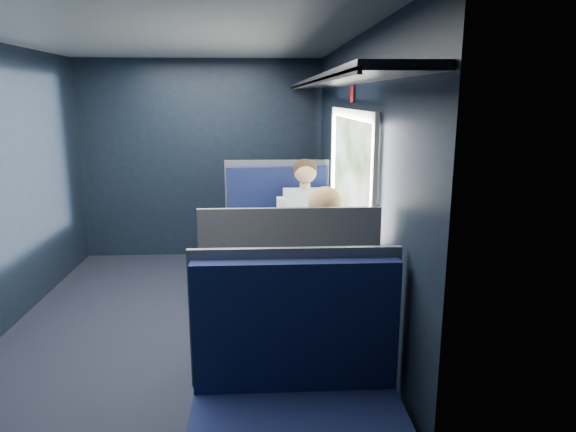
{
  "coord_description": "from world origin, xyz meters",
  "views": [
    {
      "loc": [
        0.69,
        -3.95,
        1.86
      ],
      "look_at": [
        0.9,
        0.0,
        0.95
      ],
      "focal_mm": 32.0,
      "sensor_mm": 36.0,
      "label": 1
    }
  ],
  "objects": [
    {
      "name": "papers",
      "position": [
        1.01,
        0.06,
        0.74
      ],
      "size": [
        0.53,
        0.76,
        0.01
      ],
      "primitive_type": "cube",
      "rotation": [
        0.0,
        0.0,
        0.02
      ],
      "color": "white",
      "rests_on": "table"
    },
    {
      "name": "room_shell",
      "position": [
        0.02,
        0.0,
        1.48
      ],
      "size": [
        3.0,
        4.4,
        2.4
      ],
      "color": "black",
      "rests_on": "ground"
    },
    {
      "name": "seat_bay_near",
      "position": [
        0.84,
        0.87,
        0.42
      ],
      "size": [
        1.04,
        0.62,
        1.26
      ],
      "color": "#0D143C",
      "rests_on": "ground"
    },
    {
      "name": "man",
      "position": [
        1.1,
        0.7,
        0.72
      ],
      "size": [
        0.53,
        0.56,
        1.32
      ],
      "color": "black",
      "rests_on": "ground"
    },
    {
      "name": "woman",
      "position": [
        1.1,
        -0.71,
        0.73
      ],
      "size": [
        0.53,
        0.56,
        1.32
      ],
      "color": "black",
      "rests_on": "ground"
    },
    {
      "name": "ground",
      "position": [
        0.0,
        0.0,
        -0.01
      ],
      "size": [
        2.8,
        4.2,
        0.01
      ],
      "primitive_type": "cube",
      "color": "black"
    },
    {
      "name": "seat_row_front",
      "position": [
        0.85,
        1.8,
        0.41
      ],
      "size": [
        1.04,
        0.51,
        1.16
      ],
      "color": "#0D143C",
      "rests_on": "ground"
    },
    {
      "name": "laptop",
      "position": [
        1.21,
        -0.02,
        0.81
      ],
      "size": [
        0.29,
        0.37,
        0.26
      ],
      "color": "silver",
      "rests_on": "table"
    },
    {
      "name": "seat_row_back",
      "position": [
        0.85,
        -1.8,
        0.41
      ],
      "size": [
        1.04,
        0.51,
        1.16
      ],
      "color": "#0D143C",
      "rests_on": "ground"
    },
    {
      "name": "cup",
      "position": [
        1.32,
        0.32,
        0.79
      ],
      "size": [
        0.07,
        0.07,
        0.09
      ],
      "primitive_type": "cylinder",
      "color": "white",
      "rests_on": "table"
    },
    {
      "name": "table",
      "position": [
        1.03,
        0.0,
        0.66
      ],
      "size": [
        0.62,
        1.0,
        0.74
      ],
      "color": "#54565E",
      "rests_on": "ground"
    },
    {
      "name": "bottle_small",
      "position": [
        1.33,
        0.3,
        0.83
      ],
      "size": [
        0.06,
        0.06,
        0.2
      ],
      "color": "silver",
      "rests_on": "table"
    },
    {
      "name": "seat_bay_far",
      "position": [
        0.85,
        -0.87,
        0.41
      ],
      "size": [
        1.04,
        0.62,
        1.26
      ],
      "color": "#0D143C",
      "rests_on": "ground"
    }
  ]
}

